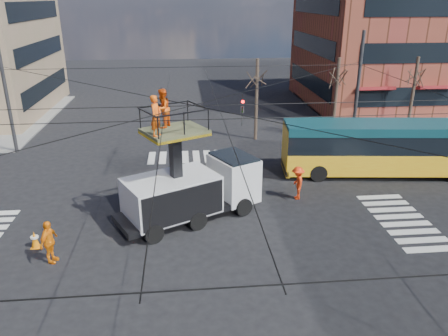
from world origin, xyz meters
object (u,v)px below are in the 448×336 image
traffic_cone (35,239)px  worker_ground (49,242)px  flagger (298,183)px  utility_truck (192,178)px  city_bus (389,147)px

traffic_cone → worker_ground: worker_ground is taller
worker_ground → flagger: worker_ground is taller
utility_truck → traffic_cone: size_ratio=9.30×
utility_truck → worker_ground: utility_truck is taller
city_bus → traffic_cone: (-18.76, -6.67, -1.33)m
utility_truck → worker_ground: bearing=-177.4°
city_bus → traffic_cone: city_bus is taller
utility_truck → city_bus: size_ratio=0.57×
worker_ground → traffic_cone: bearing=57.2°
utility_truck → traffic_cone: utility_truck is taller
city_bus → worker_ground: (-17.77, -7.87, -0.80)m
utility_truck → city_bus: utility_truck is taller
utility_truck → traffic_cone: bearing=170.2°
traffic_cone → worker_ground: bearing=-50.3°
traffic_cone → flagger: 13.01m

